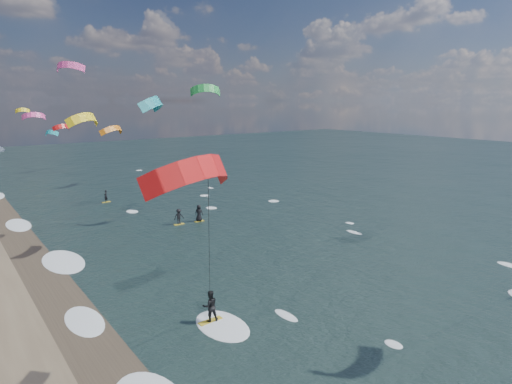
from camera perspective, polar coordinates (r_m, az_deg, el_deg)
ground at (r=23.79m, az=21.36°, el=-21.49°), size 260.00×260.00×0.00m
wet_sand_strip at (r=24.15m, az=-19.51°, el=-20.77°), size 3.00×240.00×0.00m
kitesurfer_near_b at (r=19.14m, az=-6.01°, el=-4.35°), size 7.34×8.77×11.60m
far_kitesurfers at (r=47.85m, az=-10.81°, el=-2.61°), size 6.16×16.01×1.85m
bg_kite_field at (r=64.43m, az=-22.21°, el=9.98°), size 14.69×71.68×11.33m
shoreline_surf at (r=28.42m, az=-20.22°, el=-15.57°), size 2.40×79.40×0.11m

